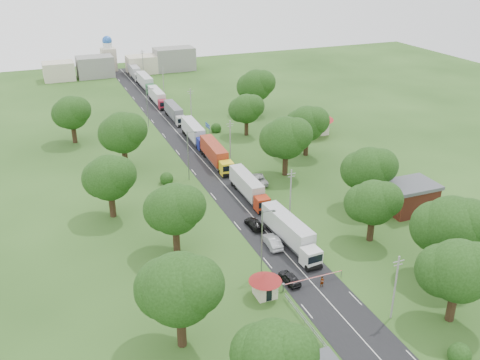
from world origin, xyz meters
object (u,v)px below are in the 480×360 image
boom_barrier (304,280)px  truck_0 (290,232)px  guard_booth (265,282)px  car_lane_front (290,278)px  info_sign (208,128)px  car_lane_mid (272,242)px  pedestrian_near (322,282)px

boom_barrier → truck_0: size_ratio=0.60×
guard_booth → car_lane_front: guard_booth is taller
info_sign → guard_booth: bearing=-101.7°
guard_booth → car_lane_mid: guard_booth is taller
car_lane_mid → pedestrian_near: size_ratio=3.20×
info_sign → car_lane_mid: bearing=-97.2°
car_lane_front → car_lane_mid: size_ratio=0.82×
guard_booth → boom_barrier: bearing=0.0°
boom_barrier → car_lane_front: car_lane_front is taller
guard_booth → car_lane_front: size_ratio=1.06×
info_sign → pedestrian_near: info_sign is taller
truck_0 → guard_booth: bearing=-130.7°
boom_barrier → guard_booth: 5.98m
car_lane_mid → pedestrian_near: car_lane_mid is taller
truck_0 → boom_barrier: bearing=-106.6°
guard_booth → info_sign: info_sign is taller
guard_booth → pedestrian_near: bearing=-7.3°
guard_booth → truck_0: size_ratio=0.29×
boom_barrier → guard_booth: bearing=-180.0°
boom_barrier → car_lane_front: bearing=134.0°
guard_booth → pedestrian_near: guard_booth is taller
car_lane_front → car_lane_mid: 9.65m
boom_barrier → car_lane_mid: 10.98m
car_lane_front → pedestrian_near: (3.63, -2.53, 0.08)m
car_lane_front → info_sign: bearing=-101.7°
guard_booth → info_sign: (12.40, 60.00, 0.84)m
boom_barrier → info_sign: 60.39m
truck_0 → car_lane_front: (-4.54, -8.87, -1.53)m
info_sign → car_lane_front: bearing=-97.8°
info_sign → car_lane_mid: (-6.20, -49.02, -2.18)m
guard_booth → info_sign: 61.27m
pedestrian_near → car_lane_mid: bearing=103.2°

